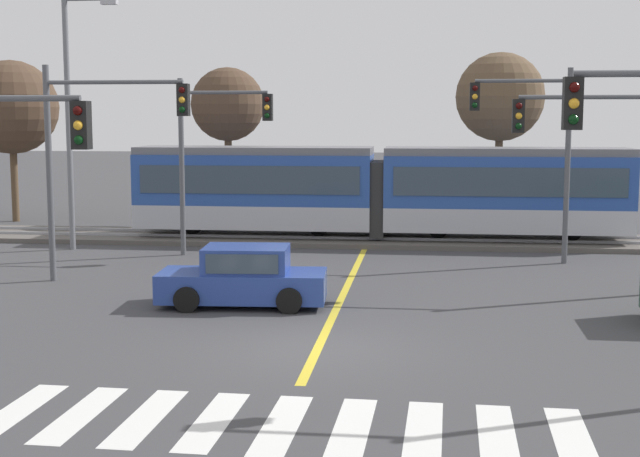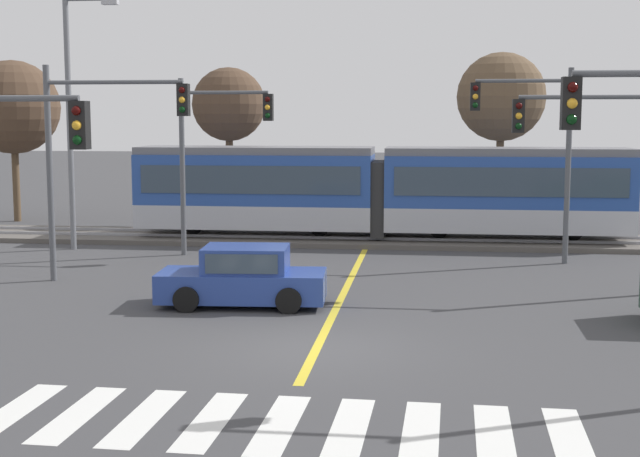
# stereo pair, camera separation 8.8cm
# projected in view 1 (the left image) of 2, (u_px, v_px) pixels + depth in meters

# --- Properties ---
(ground_plane) EXTENTS (200.00, 200.00, 0.00)m
(ground_plane) POSITION_uv_depth(u_px,v_px,m) (317.00, 349.00, 18.37)
(ground_plane) COLOR #3D3D3F
(track_bed) EXTENTS (120.00, 4.00, 0.18)m
(track_bed) POSITION_uv_depth(u_px,v_px,m) (368.00, 240.00, 34.01)
(track_bed) COLOR #56514C
(track_bed) RESTS_ON ground
(rail_near) EXTENTS (120.00, 0.08, 0.10)m
(rail_near) POSITION_uv_depth(u_px,v_px,m) (367.00, 238.00, 33.28)
(rail_near) COLOR #939399
(rail_near) RESTS_ON track_bed
(rail_far) EXTENTS (120.00, 0.08, 0.10)m
(rail_far) POSITION_uv_depth(u_px,v_px,m) (369.00, 233.00, 34.70)
(rail_far) COLOR #939399
(rail_far) RESTS_ON track_bed
(light_rail_tram) EXTENTS (18.50, 2.64, 3.43)m
(light_rail_tram) POSITION_uv_depth(u_px,v_px,m) (378.00, 189.00, 33.71)
(light_rail_tram) COLOR #B7BAC1
(light_rail_tram) RESTS_ON track_bed
(crosswalk_stripe_0) EXTENTS (0.63, 2.81, 0.01)m
(crosswalk_stripe_0) POSITION_uv_depth(u_px,v_px,m) (17.00, 411.00, 14.51)
(crosswalk_stripe_0) COLOR silver
(crosswalk_stripe_0) RESTS_ON ground
(crosswalk_stripe_1) EXTENTS (0.63, 2.81, 0.01)m
(crosswalk_stripe_1) POSITION_uv_depth(u_px,v_px,m) (81.00, 414.00, 14.35)
(crosswalk_stripe_1) COLOR silver
(crosswalk_stripe_1) RESTS_ON ground
(crosswalk_stripe_2) EXTENTS (0.63, 2.81, 0.01)m
(crosswalk_stripe_2) POSITION_uv_depth(u_px,v_px,m) (146.00, 417.00, 14.19)
(crosswalk_stripe_2) COLOR silver
(crosswalk_stripe_2) RESTS_ON ground
(crosswalk_stripe_3) EXTENTS (0.63, 2.81, 0.01)m
(crosswalk_stripe_3) POSITION_uv_depth(u_px,v_px,m) (213.00, 421.00, 14.04)
(crosswalk_stripe_3) COLOR silver
(crosswalk_stripe_3) RESTS_ON ground
(crosswalk_stripe_4) EXTENTS (0.63, 2.81, 0.01)m
(crosswalk_stripe_4) POSITION_uv_depth(u_px,v_px,m) (282.00, 424.00, 13.88)
(crosswalk_stripe_4) COLOR silver
(crosswalk_stripe_4) RESTS_ON ground
(crosswalk_stripe_5) EXTENTS (0.63, 2.81, 0.01)m
(crosswalk_stripe_5) POSITION_uv_depth(u_px,v_px,m) (352.00, 428.00, 13.72)
(crosswalk_stripe_5) COLOR silver
(crosswalk_stripe_5) RESTS_ON ground
(crosswalk_stripe_6) EXTENTS (0.63, 2.81, 0.01)m
(crosswalk_stripe_6) POSITION_uv_depth(u_px,v_px,m) (424.00, 431.00, 13.56)
(crosswalk_stripe_6) COLOR silver
(crosswalk_stripe_6) RESTS_ON ground
(crosswalk_stripe_7) EXTENTS (0.63, 2.81, 0.01)m
(crosswalk_stripe_7) POSITION_uv_depth(u_px,v_px,m) (497.00, 435.00, 13.40)
(crosswalk_stripe_7) COLOR silver
(crosswalk_stripe_7) RESTS_ON ground
(crosswalk_stripe_8) EXTENTS (0.63, 2.81, 0.01)m
(crosswalk_stripe_8) POSITION_uv_depth(u_px,v_px,m) (572.00, 439.00, 13.25)
(crosswalk_stripe_8) COLOR silver
(crosswalk_stripe_8) RESTS_ON ground
(lane_centre_line) EXTENTS (0.20, 16.45, 0.01)m
(lane_centre_line) POSITION_uv_depth(u_px,v_px,m) (343.00, 295.00, 23.95)
(lane_centre_line) COLOR gold
(lane_centre_line) RESTS_ON ground
(sedan_crossing) EXTENTS (4.30, 2.12, 1.52)m
(sedan_crossing) POSITION_uv_depth(u_px,v_px,m) (243.00, 278.00, 22.49)
(sedan_crossing) COLOR #284293
(sedan_crossing) RESTS_ON ground
(traffic_light_far_right) EXTENTS (3.25, 0.38, 6.31)m
(traffic_light_far_right) POSITION_uv_depth(u_px,v_px,m) (535.00, 136.00, 28.66)
(traffic_light_far_right) COLOR #515459
(traffic_light_far_right) RESTS_ON ground
(traffic_light_mid_left) EXTENTS (4.25, 0.38, 6.22)m
(traffic_light_mid_left) POSITION_uv_depth(u_px,v_px,m) (96.00, 140.00, 25.32)
(traffic_light_mid_left) COLOR #515459
(traffic_light_mid_left) RESTS_ON ground
(traffic_light_mid_right) EXTENTS (4.25, 0.38, 5.65)m
(traffic_light_mid_right) POSITION_uv_depth(u_px,v_px,m) (612.00, 152.00, 23.82)
(traffic_light_mid_right) COLOR #515459
(traffic_light_mid_right) RESTS_ON ground
(traffic_light_far_left) EXTENTS (3.25, 0.38, 6.04)m
(traffic_light_far_left) POSITION_uv_depth(u_px,v_px,m) (212.00, 141.00, 30.20)
(traffic_light_far_left) COLOR #515459
(traffic_light_far_left) RESTS_ON ground
(street_lamp_west) EXTENTS (2.01, 0.28, 9.02)m
(street_lamp_west) POSITION_uv_depth(u_px,v_px,m) (73.00, 108.00, 31.47)
(street_lamp_west) COLOR slate
(street_lamp_west) RESTS_ON ground
(bare_tree_far_west) EXTENTS (4.21, 4.21, 7.28)m
(bare_tree_far_west) POSITION_uv_depth(u_px,v_px,m) (11.00, 108.00, 40.04)
(bare_tree_far_west) COLOR brown
(bare_tree_far_west) RESTS_ON ground
(bare_tree_west) EXTENTS (3.19, 3.19, 6.88)m
(bare_tree_west) POSITION_uv_depth(u_px,v_px,m) (228.00, 105.00, 38.64)
(bare_tree_west) COLOR brown
(bare_tree_west) RESTS_ON ground
(bare_tree_east) EXTENTS (3.68, 3.68, 7.41)m
(bare_tree_east) POSITION_uv_depth(u_px,v_px,m) (500.00, 98.00, 36.99)
(bare_tree_east) COLOR brown
(bare_tree_east) RESTS_ON ground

